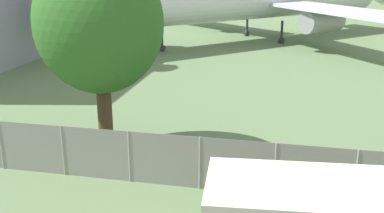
# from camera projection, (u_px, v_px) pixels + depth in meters

# --- Properties ---
(perimeter_fence) EXTENTS (56.07, 0.07, 1.93)m
(perimeter_fence) POSITION_uv_depth(u_px,v_px,m) (129.00, 157.00, 15.88)
(perimeter_fence) COLOR gray
(perimeter_fence) RESTS_ON ground
(tree_left_of_cabin) EXTENTS (4.93, 4.93, 8.03)m
(tree_left_of_cabin) POSITION_uv_depth(u_px,v_px,m) (99.00, 24.00, 17.08)
(tree_left_of_cabin) COLOR #4C3823
(tree_left_of_cabin) RESTS_ON ground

